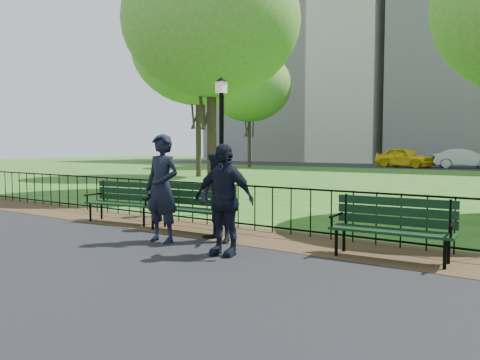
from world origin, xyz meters
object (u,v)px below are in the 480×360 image
Objects in this scene: person_left at (162,188)px; tree_near_w at (211,21)px; taxi at (405,157)px; park_bench_main at (178,199)px; person_mid at (218,197)px; person_right at (224,200)px; park_bench_right_a at (393,221)px; tree_mid_w at (198,49)px; sedan_silver at (463,159)px; tree_far_w at (249,86)px; lamppost at (221,140)px; park_bench_left_a at (125,198)px.

tree_near_w is at bearing 119.87° from person_left.
tree_near_w is 1.80× the size of taxi.
person_mid is at bearing -20.59° from park_bench_main.
person_right is 33.91m from taxi.
park_bench_main is 32.46m from taxi.
taxi is at bearing 95.89° from person_left.
person_right is at bearing -154.40° from park_bench_right_a.
tree_mid_w is 23.11m from sedan_silver.
park_bench_right_a is 0.38× the size of sedan_silver.
tree_far_w reaches higher than person_right.
tree_near_w is at bearing -59.49° from tree_far_w.
sedan_silver reaches higher than park_bench_main.
park_bench_main is at bearing 159.88° from sedan_silver.
person_mid is 33.09m from taxi.
park_bench_main is 33.11m from sedan_silver.
person_mid is at bearing -56.98° from tree_far_w.
tree_mid_w is 6.55× the size of person_mid.
person_left is at bearing -167.56° from park_bench_right_a.
tree_near_w reaches higher than park_bench_main.
tree_mid_w is 20.25m from person_right.
sedan_silver is (10.22, 19.75, -6.29)m from tree_mid_w.
lamppost is at bearing 158.58° from sedan_silver.
tree_near_w is (-8.35, 6.27, 5.47)m from park_bench_right_a.
tree_far_w is 2.08× the size of sedan_silver.
tree_far_w is at bearing 140.58° from taxi.
park_bench_right_a is at bearing -36.89° from tree_near_w.
person_mid is 0.92× the size of person_right.
sedan_silver is at bearing 86.45° from person_right.
person_right reaches higher than sedan_silver.
tree_far_w is 31.03m from person_left.
park_bench_right_a is 33.35m from sedan_silver.
tree_far_w is (-19.42, 25.05, 6.06)m from park_bench_right_a.
lamppost is at bearing 60.74° from park_bench_left_a.
park_bench_left_a is 0.36× the size of taxi.
lamppost is 3.65m from person_left.
lamppost is at bearing -57.42° from tree_far_w.
lamppost reaches higher than person_left.
lamppost is at bearing 138.99° from person_mid.
person_right reaches higher than park_bench_left_a.
taxi is at bearing 82.17° from sedan_silver.
person_left is at bearing -69.23° from lamppost.
lamppost is 3.60m from person_mid.
person_mid is at bearing -173.54° from park_bench_right_a.
lamppost is 30.76m from sedan_silver.
person_left is (4.75, -7.32, -5.09)m from tree_near_w.
person_left is (15.81, -26.09, -5.69)m from tree_far_w.
park_bench_main is at bearing 174.90° from person_mid.
tree_near_w is 9.62m from tree_mid_w.
park_bench_right_a is 0.36× the size of taxi.
tree_near_w is at bearing 141.82° from person_mid.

